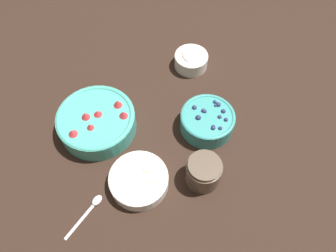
{
  "coord_description": "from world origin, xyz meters",
  "views": [
    {
      "loc": [
        0.29,
        0.43,
        0.85
      ],
      "look_at": [
        -0.03,
        0.04,
        0.04
      ],
      "focal_mm": 35.0,
      "sensor_mm": 36.0,
      "label": 1
    }
  ],
  "objects_px": {
    "bowl_blueberries": "(207,120)",
    "bowl_bananas": "(139,180)",
    "bowl_strawberries": "(97,121)",
    "bowl_cream": "(191,59)",
    "jar_chocolate": "(203,172)"
  },
  "relations": [
    {
      "from": "bowl_strawberries",
      "to": "bowl_bananas",
      "type": "height_order",
      "value": "bowl_strawberries"
    },
    {
      "from": "bowl_strawberries",
      "to": "bowl_bananas",
      "type": "xyz_separation_m",
      "value": [
        0.01,
        0.22,
        -0.01
      ]
    },
    {
      "from": "bowl_blueberries",
      "to": "jar_chocolate",
      "type": "relative_size",
      "value": 1.66
    },
    {
      "from": "bowl_bananas",
      "to": "bowl_strawberries",
      "type": "bearing_deg",
      "value": -93.59
    },
    {
      "from": "bowl_strawberries",
      "to": "bowl_bananas",
      "type": "distance_m",
      "value": 0.22
    },
    {
      "from": "bowl_blueberries",
      "to": "bowl_cream",
      "type": "distance_m",
      "value": 0.25
    },
    {
      "from": "bowl_blueberries",
      "to": "bowl_bananas",
      "type": "bearing_deg",
      "value": 3.54
    },
    {
      "from": "bowl_strawberries",
      "to": "jar_chocolate",
      "type": "distance_m",
      "value": 0.35
    },
    {
      "from": "bowl_blueberries",
      "to": "jar_chocolate",
      "type": "height_order",
      "value": "jar_chocolate"
    },
    {
      "from": "bowl_bananas",
      "to": "bowl_cream",
      "type": "relative_size",
      "value": 1.43
    },
    {
      "from": "bowl_strawberries",
      "to": "bowl_blueberries",
      "type": "relative_size",
      "value": 1.43
    },
    {
      "from": "bowl_bananas",
      "to": "jar_chocolate",
      "type": "distance_m",
      "value": 0.17
    },
    {
      "from": "bowl_blueberries",
      "to": "bowl_cream",
      "type": "bearing_deg",
      "value": -121.07
    },
    {
      "from": "bowl_bananas",
      "to": "jar_chocolate",
      "type": "relative_size",
      "value": 1.66
    },
    {
      "from": "bowl_cream",
      "to": "jar_chocolate",
      "type": "xyz_separation_m",
      "value": [
        0.25,
        0.33,
        0.01
      ]
    }
  ]
}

